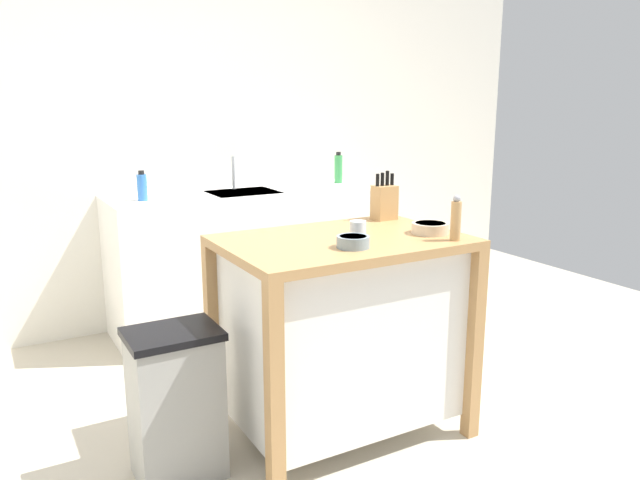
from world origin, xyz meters
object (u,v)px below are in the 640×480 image
(drinking_cup, at_px, (358,231))
(trash_bin, at_px, (176,404))
(kitchen_island, at_px, (342,326))
(bottle_spray_cleaner, at_px, (338,169))
(sink_faucet, at_px, (234,173))
(bottle_hand_soap, at_px, (142,187))
(bowl_ceramic_wide, at_px, (430,228))
(pepper_grinder, at_px, (456,219))
(bowl_stoneware_deep, at_px, (353,241))
(knife_block, at_px, (384,201))

(drinking_cup, bearing_deg, trash_bin, 172.22)
(kitchen_island, bearing_deg, drinking_cup, -70.94)
(bottle_spray_cleaner, bearing_deg, sink_faucet, 172.98)
(trash_bin, height_order, bottle_spray_cleaner, bottle_spray_cleaner)
(bottle_spray_cleaner, bearing_deg, bottle_hand_soap, -175.95)
(bowl_ceramic_wide, distance_m, drinking_cup, 0.36)
(drinking_cup, distance_m, bottle_hand_soap, 1.64)
(sink_faucet, height_order, bottle_hand_soap, sink_faucet)
(pepper_grinder, bearing_deg, kitchen_island, 144.66)
(bowl_stoneware_deep, xyz_separation_m, sink_faucet, (0.22, 1.84, 0.08))
(sink_faucet, bearing_deg, kitchen_island, -95.52)
(bottle_hand_soap, xyz_separation_m, bottle_spray_cleaner, (1.43, 0.10, 0.02))
(pepper_grinder, bearing_deg, sink_faucet, 96.80)
(knife_block, distance_m, bottle_spray_cleaner, 1.41)
(bottle_hand_soap, bearing_deg, trash_bin, -100.33)
(kitchen_island, distance_m, pepper_grinder, 0.69)
(bottle_spray_cleaner, bearing_deg, pepper_grinder, -106.16)
(trash_bin, relative_size, sink_faucet, 2.86)
(pepper_grinder, bearing_deg, knife_block, 88.93)
(bowl_stoneware_deep, bearing_deg, trash_bin, 163.64)
(kitchen_island, distance_m, bowl_ceramic_wide, 0.59)
(kitchen_island, bearing_deg, knife_block, 32.70)
(bowl_ceramic_wide, xyz_separation_m, pepper_grinder, (0.00, -0.16, 0.07))
(bottle_spray_cleaner, bearing_deg, drinking_cup, -118.65)
(pepper_grinder, xyz_separation_m, bottle_spray_cleaner, (0.54, 1.85, 0.01))
(bottle_hand_soap, bearing_deg, sink_faucet, 16.48)
(pepper_grinder, xyz_separation_m, trash_bin, (-1.15, 0.31, -0.70))
(bowl_stoneware_deep, relative_size, sink_faucet, 0.61)
(pepper_grinder, height_order, sink_faucet, sink_faucet)
(knife_block, distance_m, bowl_stoneware_deep, 0.64)
(kitchen_island, distance_m, bottle_spray_cleaner, 1.89)
(kitchen_island, relative_size, drinking_cup, 12.22)
(sink_faucet, xyz_separation_m, bottle_hand_soap, (-0.66, -0.20, -0.03))
(trash_bin, distance_m, bottle_hand_soap, 1.62)
(drinking_cup, bearing_deg, knife_block, 41.95)
(pepper_grinder, relative_size, bottle_hand_soap, 1.08)
(bowl_ceramic_wide, distance_m, trash_bin, 1.32)
(bowl_ceramic_wide, bearing_deg, bottle_spray_cleaner, 72.30)
(kitchen_island, bearing_deg, bowl_ceramic_wide, -16.77)
(drinking_cup, bearing_deg, bowl_stoneware_deep, -131.38)
(kitchen_island, height_order, bottle_hand_soap, bottle_hand_soap)
(drinking_cup, bearing_deg, bottle_hand_soap, 108.81)
(trash_bin, xyz_separation_m, bottle_spray_cleaner, (1.69, 1.54, 0.71))
(pepper_grinder, bearing_deg, trash_bin, 165.10)
(sink_faucet, bearing_deg, drinking_cup, -94.38)
(drinking_cup, relative_size, bottle_spray_cleaner, 0.38)
(drinking_cup, distance_m, pepper_grinder, 0.42)
(sink_faucet, relative_size, bottle_spray_cleaner, 0.98)
(drinking_cup, relative_size, sink_faucet, 0.39)
(pepper_grinder, xyz_separation_m, sink_faucet, (-0.23, 1.94, 0.01))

